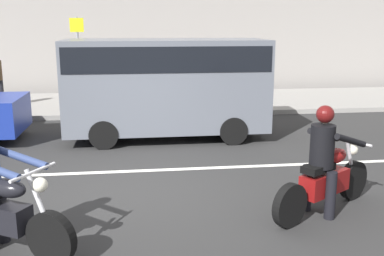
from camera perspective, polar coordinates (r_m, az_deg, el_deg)
name	(u,v)px	position (r m, az deg, el deg)	size (l,w,h in m)	color
ground_plane	(133,188)	(7.72, -7.49, -7.52)	(80.00, 80.00, 0.00)	#2A2A2A
sidewalk_slab	(132,103)	(15.46, -7.53, 3.12)	(40.00, 4.40, 0.14)	gray
lane_marking_stripe	(111,172)	(8.58, -10.14, -5.46)	(18.00, 0.14, 0.01)	silver
motorcycle_with_rider_black_leather	(325,170)	(6.80, 16.41, -5.06)	(1.90, 1.28, 1.60)	black
parked_van_slate_gray	(166,82)	(10.78, -3.29, 5.85)	(4.68, 1.96, 2.34)	slate
street_sign_post	(78,52)	(15.37, -14.15, 9.30)	(0.44, 0.08, 2.77)	gray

